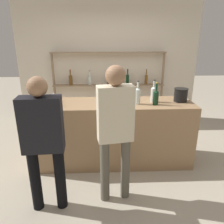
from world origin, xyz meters
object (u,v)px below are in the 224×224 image
object	(u,v)px
customer_center	(115,125)
wine_glass	(54,95)
ice_bucket	(181,95)
counter_bottle_2	(39,95)
counter_bottle_1	(154,93)
counter_bottle_4	(156,97)
customer_left	(43,137)
counter_bottle_3	(138,95)
counter_bottle_0	(39,92)

from	to	relation	value
customer_center	wine_glass	bearing A→B (deg)	32.67
ice_bucket	wine_glass	bearing A→B (deg)	177.99
ice_bucket	customer_center	size ratio (longest dim) A/B	0.13
counter_bottle_2	ice_bucket	distance (m)	2.13
counter_bottle_1	wine_glass	distance (m)	1.53
counter_bottle_4	customer_center	bearing A→B (deg)	-130.03
counter_bottle_2	customer_left	world-z (taller)	customer_left
counter_bottle_4	ice_bucket	distance (m)	0.45
wine_glass	customer_center	distance (m)	1.33
counter_bottle_1	counter_bottle_2	world-z (taller)	counter_bottle_2
wine_glass	ice_bucket	bearing A→B (deg)	-2.01
counter_bottle_3	customer_left	bearing A→B (deg)	-141.35
counter_bottle_0	customer_center	size ratio (longest dim) A/B	0.21
counter_bottle_1	customer_left	bearing A→B (deg)	-144.18
counter_bottle_3	counter_bottle_4	size ratio (longest dim) A/B	1.05
counter_bottle_2	counter_bottle_1	bearing A→B (deg)	1.92
counter_bottle_1	counter_bottle_4	size ratio (longest dim) A/B	1.03
counter_bottle_0	counter_bottle_3	size ratio (longest dim) A/B	1.04
counter_bottle_3	wine_glass	xyz separation A→B (m)	(-1.26, 0.18, -0.02)
counter_bottle_2	counter_bottle_0	bearing A→B (deg)	105.94
counter_bottle_2	customer_center	bearing A→B (deg)	-38.27
counter_bottle_2	counter_bottle_4	distance (m)	1.70
customer_left	counter_bottle_0	bearing A→B (deg)	12.54
counter_bottle_1	wine_glass	size ratio (longest dim) A/B	2.23
counter_bottle_1	counter_bottle_2	distance (m)	1.70
customer_left	counter_bottle_3	bearing A→B (deg)	-54.76
counter_bottle_3	customer_center	size ratio (longest dim) A/B	0.21
wine_glass	customer_center	xyz separation A→B (m)	(0.89, -0.98, -0.11)
counter_bottle_0	ice_bucket	world-z (taller)	counter_bottle_0
counter_bottle_1	counter_bottle_3	size ratio (longest dim) A/B	0.99
customer_center	customer_left	xyz separation A→B (m)	(-0.79, -0.13, -0.07)
counter_bottle_4	customer_left	xyz separation A→B (m)	(-1.42, -0.88, -0.20)
counter_bottle_2	customer_left	bearing A→B (deg)	-74.05
wine_glass	customer_center	world-z (taller)	customer_center
counter_bottle_1	counter_bottle_3	xyz separation A→B (m)	(-0.26, -0.10, 0.00)
counter_bottle_0	counter_bottle_2	world-z (taller)	counter_bottle_0
wine_glass	counter_bottle_4	bearing A→B (deg)	-8.26
counter_bottle_0	customer_center	bearing A→B (deg)	-42.93
wine_glass	ice_bucket	size ratio (longest dim) A/B	0.72
counter_bottle_4	customer_center	distance (m)	0.99
counter_bottle_3	customer_center	bearing A→B (deg)	-114.98
customer_left	ice_bucket	bearing A→B (deg)	-64.10
wine_glass	customer_left	xyz separation A→B (m)	(0.10, -1.11, -0.19)
counter_bottle_2	customer_center	distance (m)	1.37
customer_left	counter_bottle_4	bearing A→B (deg)	-61.57
counter_bottle_2	counter_bottle_4	xyz separation A→B (m)	(1.70, -0.09, -0.01)
counter_bottle_1	ice_bucket	size ratio (longest dim) A/B	1.61
wine_glass	ice_bucket	world-z (taller)	ice_bucket
counter_bottle_4	ice_bucket	size ratio (longest dim) A/B	1.56
counter_bottle_4	wine_glass	distance (m)	1.54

